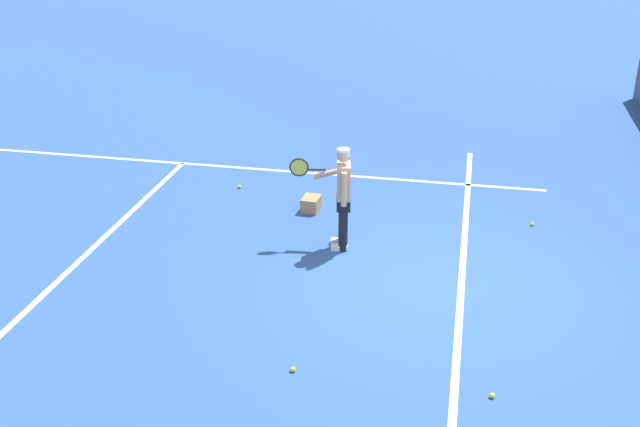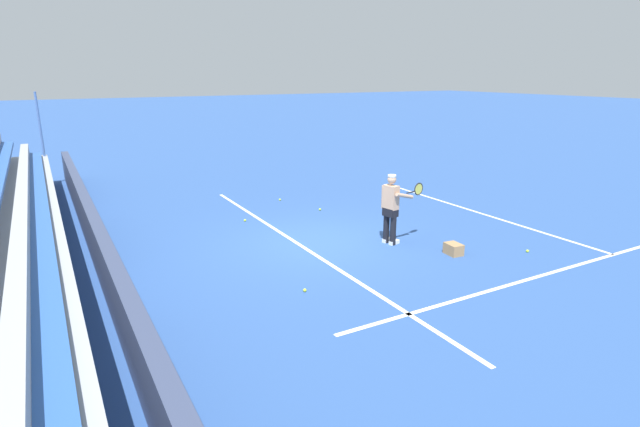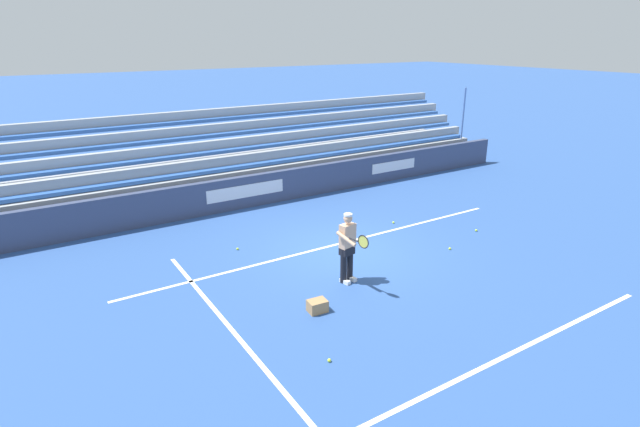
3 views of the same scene
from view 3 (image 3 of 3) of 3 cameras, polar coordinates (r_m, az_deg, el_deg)
ground_plane at (r=13.70m, az=2.68°, el=-4.35°), size 160.00×160.00×0.00m
court_baseline_white at (r=14.07m, az=1.52°, el=-3.65°), size 12.00×0.10×0.01m
court_sideline_white at (r=8.90m, az=-4.71°, el=-19.05°), size 0.10×12.00×0.01m
court_service_line_white at (r=10.27m, az=21.15°, el=-14.62°), size 8.22×0.10×0.01m
back_wall_sponsor_board at (r=17.50m, az=-6.50°, el=2.84°), size 22.84×0.25×1.10m
bleacher_stand at (r=19.40m, az=-9.47°, el=5.01°), size 21.70×3.20×3.40m
tennis_player at (r=11.73m, az=3.19°, el=-3.85°), size 0.59×1.05×1.71m
ball_box_cardboard at (r=10.81m, az=-0.30°, el=-10.52°), size 0.42×0.33×0.26m
tennis_ball_midcourt at (r=13.95m, az=-9.41°, el=-4.00°), size 0.07×0.07×0.07m
tennis_ball_far_right at (r=15.85m, az=8.38°, el=-1.02°), size 0.07×0.07×0.07m
tennis_ball_far_left at (r=9.38m, az=1.07°, el=-16.43°), size 0.07×0.07×0.07m
tennis_ball_near_player at (r=15.77m, az=17.42°, el=-1.84°), size 0.07×0.07×0.07m
tennis_ball_stray_back at (r=14.24m, az=14.62°, el=-3.90°), size 0.07×0.07×0.07m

